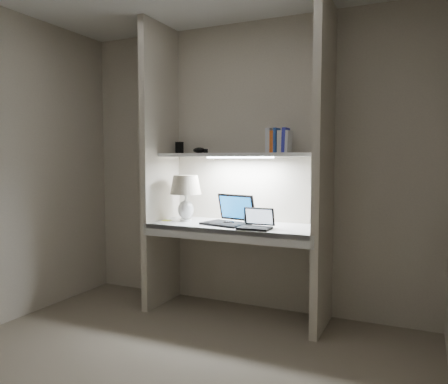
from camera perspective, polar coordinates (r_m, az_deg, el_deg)
The scene contains 18 objects.
floor at distance 2.85m, azimuth -9.19°, elevation -23.15°, with size 3.20×3.00×0.01m, color gray.
back_wall at distance 3.87m, azimuth 3.08°, elevation 3.37°, with size 3.20×0.01×2.50m, color beige.
alcove_panel_left at distance 3.96m, azimuth -8.31°, elevation 3.35°, with size 0.06×0.55×2.50m, color beige.
alcove_panel_right at distance 3.39m, azimuth 12.89°, elevation 3.13°, with size 0.06×0.55×2.50m, color beige.
desk at distance 3.66m, azimuth 1.45°, elevation -4.55°, with size 1.40×0.55×0.04m, color white.
desk_apron at distance 3.43m, azimuth -0.27°, elevation -5.66°, with size 1.46×0.03×0.10m, color silver.
shelf at distance 3.70m, azimuth 2.05°, elevation 4.88°, with size 1.40×0.36×0.03m, color silver.
strip_light at distance 3.70m, azimuth 2.05°, elevation 4.54°, with size 0.60×0.04×0.01m, color white.
table_lamp at distance 3.83m, azimuth -5.03°, elevation 0.23°, with size 0.27×0.27×0.40m.
laptop_main at distance 3.67m, azimuth 0.75°, elevation -3.34°, with size 0.43×0.39×0.25m.
laptop_netbook at distance 3.43m, azimuth 4.24°, elevation -4.16°, with size 0.25×0.22×0.16m.
speaker at distance 3.71m, azimuth 3.42°, elevation -3.11°, with size 0.09×0.06×0.13m, color silver.
mouse at distance 3.62m, azimuth 0.59°, elevation -4.04°, with size 0.10×0.06×0.04m, color black.
cable_coil at distance 3.72m, azimuth 3.28°, elevation -4.02°, with size 0.09×0.09×0.01m, color black.
sticky_note at distance 3.91m, azimuth -7.46°, elevation -3.69°, with size 0.08×0.08×0.00m, color #E2F032.
book_row at distance 3.60m, azimuth 7.15°, elevation 6.62°, with size 0.19×0.13×0.20m.
shelf_box at distance 4.07m, azimuth -5.84°, elevation 5.77°, with size 0.06×0.04×0.11m, color black.
shelf_gadget at distance 3.93m, azimuth -3.26°, elevation 5.46°, with size 0.12×0.09×0.05m, color black.
Camera 1 is at (1.42, -2.10, 1.32)m, focal length 35.00 mm.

